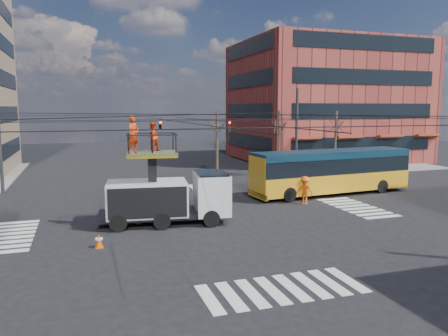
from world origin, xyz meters
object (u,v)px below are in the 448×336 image
city_bus (331,171)px  worker_ground (137,208)px  traffic_cone (99,241)px  flagger (305,190)px  utility_truck (168,188)px

city_bus → worker_ground: (-14.53, -4.08, -0.86)m
traffic_cone → flagger: (13.21, 5.19, 0.61)m
worker_ground → flagger: bearing=-95.4°
utility_truck → city_bus: bearing=26.2°
utility_truck → traffic_cone: bearing=-132.9°
utility_truck → flagger: 9.71m
city_bus → worker_ground: 15.12m
traffic_cone → utility_truck: bearing=39.9°
utility_truck → traffic_cone: 5.19m
city_bus → flagger: city_bus is taller
utility_truck → city_bus: 13.66m
utility_truck → worker_ground: size_ratio=4.16×
city_bus → worker_ground: city_bus is taller
utility_truck → flagger: utility_truck is taller
city_bus → flagger: size_ratio=6.76×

